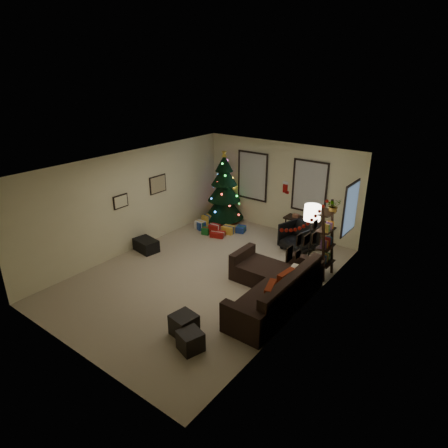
% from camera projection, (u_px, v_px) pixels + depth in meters
% --- Properties ---
extents(floor, '(7.00, 7.00, 0.00)m').
position_uv_depth(floor, '(206.00, 274.00, 9.40)').
color(floor, tan).
rests_on(floor, ground).
extents(ceiling, '(7.00, 7.00, 0.00)m').
position_uv_depth(ceiling, '(204.00, 165.00, 8.38)').
color(ceiling, white).
rests_on(ceiling, floor).
extents(wall_back, '(5.00, 0.00, 5.00)m').
position_uv_depth(wall_back, '(280.00, 187.00, 11.48)').
color(wall_back, beige).
rests_on(wall_back, floor).
extents(wall_front, '(5.00, 0.00, 5.00)m').
position_uv_depth(wall_front, '(68.00, 287.00, 6.30)').
color(wall_front, beige).
rests_on(wall_front, floor).
extents(wall_left, '(0.00, 7.00, 7.00)m').
position_uv_depth(wall_left, '(132.00, 202.00, 10.28)').
color(wall_left, beige).
rests_on(wall_left, floor).
extents(wall_right, '(0.00, 7.00, 7.00)m').
position_uv_depth(wall_right, '(304.00, 252.00, 7.50)').
color(wall_right, beige).
rests_on(wall_right, floor).
extents(window_back_left, '(1.05, 0.06, 1.50)m').
position_uv_depth(window_back_left, '(253.00, 176.00, 11.91)').
color(window_back_left, '#728CB2').
rests_on(window_back_left, wall_back).
extents(window_back_right, '(1.05, 0.06, 1.50)m').
position_uv_depth(window_back_right, '(310.00, 187.00, 10.85)').
color(window_back_right, '#728CB2').
rests_on(window_back_right, wall_back).
extents(window_right_wall, '(0.06, 0.90, 1.30)m').
position_uv_depth(window_right_wall, '(351.00, 208.00, 9.34)').
color(window_right_wall, '#728CB2').
rests_on(window_right_wall, wall_right).
extents(christmas_tree, '(1.27, 1.27, 2.35)m').
position_uv_depth(christmas_tree, '(224.00, 192.00, 12.32)').
color(christmas_tree, black).
rests_on(christmas_tree, floor).
extents(presents, '(1.50, 1.01, 0.30)m').
position_uv_depth(presents, '(215.00, 228.00, 11.81)').
color(presents, gold).
rests_on(presents, floor).
extents(sofa, '(1.89, 2.74, 0.87)m').
position_uv_depth(sofa, '(273.00, 288.00, 8.28)').
color(sofa, black).
rests_on(sofa, floor).
extents(pillow_red_a, '(0.26, 0.50, 0.48)m').
position_uv_depth(pillow_red_a, '(270.00, 295.00, 7.37)').
color(pillow_red_a, maroon).
rests_on(pillow_red_a, sofa).
extents(pillow_red_b, '(0.17, 0.48, 0.47)m').
position_uv_depth(pillow_red_b, '(286.00, 282.00, 7.83)').
color(pillow_red_b, maroon).
rests_on(pillow_red_b, sofa).
extents(pillow_cream, '(0.18, 0.43, 0.42)m').
position_uv_depth(pillow_cream, '(292.00, 277.00, 8.05)').
color(pillow_cream, beige).
rests_on(pillow_cream, sofa).
extents(ottoman_near, '(0.49, 0.49, 0.41)m').
position_uv_depth(ottoman_near, '(184.00, 325.00, 7.24)').
color(ottoman_near, black).
rests_on(ottoman_near, floor).
extents(ottoman_far, '(0.49, 0.49, 0.37)m').
position_uv_depth(ottoman_far, '(190.00, 341.00, 6.85)').
color(ottoman_far, black).
rests_on(ottoman_far, floor).
extents(desk, '(1.21, 0.43, 0.65)m').
position_uv_depth(desk, '(305.00, 222.00, 10.99)').
color(desk, black).
rests_on(desk, floor).
extents(desk_chair, '(0.89, 0.86, 0.75)m').
position_uv_depth(desk_chair, '(298.00, 237.00, 10.52)').
color(desk_chair, black).
rests_on(desk_chair, floor).
extents(bookshelf, '(0.30, 0.55, 1.86)m').
position_uv_depth(bookshelf, '(327.00, 242.00, 9.00)').
color(bookshelf, black).
rests_on(bookshelf, floor).
extents(potted_plant, '(0.53, 0.54, 0.45)m').
position_uv_depth(potted_plant, '(334.00, 204.00, 8.79)').
color(potted_plant, '#4C4C4C').
rests_on(potted_plant, bookshelf).
extents(floor_lamp, '(0.37, 0.37, 1.77)m').
position_uv_depth(floor_lamp, '(312.00, 217.00, 8.85)').
color(floor_lamp, black).
rests_on(floor_lamp, floor).
extents(art_map, '(0.04, 0.60, 0.50)m').
position_uv_depth(art_map, '(158.00, 184.00, 10.87)').
color(art_map, black).
rests_on(art_map, wall_left).
extents(art_abstract, '(0.04, 0.45, 0.35)m').
position_uv_depth(art_abstract, '(121.00, 201.00, 9.94)').
color(art_abstract, black).
rests_on(art_abstract, wall_left).
extents(gallery, '(0.03, 1.25, 0.54)m').
position_uv_depth(gallery, '(303.00, 243.00, 7.37)').
color(gallery, black).
rests_on(gallery, wall_right).
extents(garland, '(0.08, 1.90, 0.30)m').
position_uv_depth(garland, '(306.00, 219.00, 7.32)').
color(garland, '#A5140C').
rests_on(garland, wall_right).
extents(stocking_left, '(0.20, 0.05, 0.36)m').
position_uv_depth(stocking_left, '(277.00, 183.00, 11.54)').
color(stocking_left, '#990F0C').
rests_on(stocking_left, wall_back).
extents(stocking_right, '(0.20, 0.05, 0.36)m').
position_uv_depth(stocking_right, '(286.00, 187.00, 11.35)').
color(stocking_right, '#990F0C').
rests_on(stocking_right, wall_back).
extents(storage_bin, '(0.72, 0.54, 0.33)m').
position_uv_depth(storage_bin, '(146.00, 245.00, 10.54)').
color(storage_bin, black).
rests_on(storage_bin, floor).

